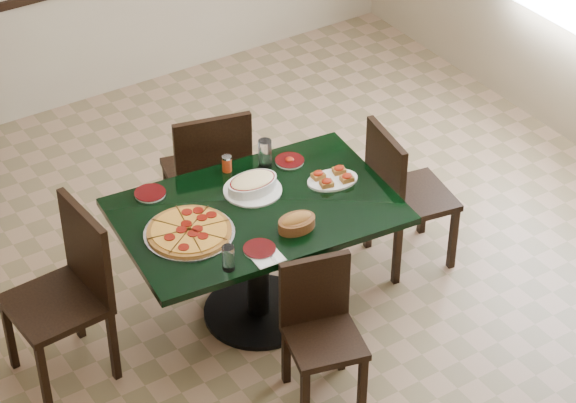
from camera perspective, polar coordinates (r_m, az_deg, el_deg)
floor at (r=6.58m, az=0.78°, el=-4.81°), size 5.50×5.50×0.00m
main_table at (r=6.11m, az=-1.57°, el=-1.72°), size 1.56×1.09×0.75m
chair_far at (r=6.65m, az=-4.02°, el=1.57°), size 0.55×0.55×0.98m
chair_near at (r=5.75m, az=1.64°, el=-6.22°), size 0.45×0.45×0.79m
chair_right at (r=6.56m, az=5.74°, el=0.60°), size 0.50×0.50×0.93m
chair_left at (r=5.90m, az=-11.02°, el=-4.20°), size 0.49×0.49×0.99m
pepperoni_pizza at (r=5.82m, az=-5.04°, el=-1.53°), size 0.48×0.48×0.04m
lasagna_casserole at (r=6.10m, az=-1.82°, el=0.89°), size 0.32×0.32×0.09m
bread_basket at (r=5.83m, az=0.44°, el=-1.06°), size 0.21×0.15×0.09m
bruschetta_platter at (r=6.19m, az=2.28°, el=1.21°), size 0.33×0.25×0.05m
side_plate_near at (r=5.70m, az=-1.46°, el=-2.43°), size 0.17×0.17×0.02m
side_plate_far_r at (r=6.35m, az=0.08°, el=2.09°), size 0.17×0.17×0.03m
side_plate_far_l at (r=6.14m, az=-7.02°, el=0.42°), size 0.17×0.17×0.02m
napkin_setting at (r=5.67m, az=-1.09°, el=-2.80°), size 0.16×0.16×0.01m
water_glass_a at (r=6.28m, az=-1.18°, el=2.46°), size 0.08×0.08×0.16m
water_glass_b at (r=5.56m, az=-3.05°, el=-2.89°), size 0.06×0.06×0.14m
pepper_shaker at (r=6.26m, az=-3.12°, el=1.95°), size 0.06×0.06×0.10m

